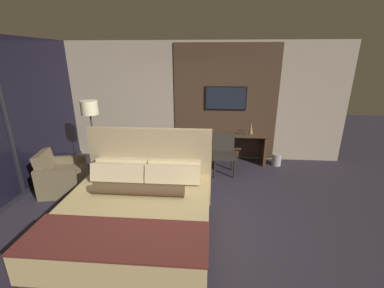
{
  "coord_description": "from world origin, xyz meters",
  "views": [
    {
      "loc": [
        0.47,
        -3.55,
        2.47
      ],
      "look_at": [
        0.12,
        0.86,
        0.94
      ],
      "focal_mm": 24.0,
      "sensor_mm": 36.0,
      "label": 1
    }
  ],
  "objects_px": {
    "desk_chair": "(224,150)",
    "waste_bin": "(276,160)",
    "desk": "(224,142)",
    "vase_tall": "(251,128)",
    "floor_lamp": "(90,114)",
    "bed": "(137,214)",
    "book": "(243,133)",
    "armchair_by_window": "(62,177)",
    "tv": "(226,98)"
  },
  "relations": [
    {
      "from": "bed",
      "to": "book",
      "type": "height_order",
      "value": "bed"
    },
    {
      "from": "bed",
      "to": "armchair_by_window",
      "type": "relative_size",
      "value": 2.38
    },
    {
      "from": "tv",
      "to": "vase_tall",
      "type": "height_order",
      "value": "tv"
    },
    {
      "from": "book",
      "to": "waste_bin",
      "type": "height_order",
      "value": "book"
    },
    {
      "from": "desk_chair",
      "to": "floor_lamp",
      "type": "relative_size",
      "value": 0.54
    },
    {
      "from": "book",
      "to": "waste_bin",
      "type": "distance_m",
      "value": 1.03
    },
    {
      "from": "bed",
      "to": "vase_tall",
      "type": "height_order",
      "value": "bed"
    },
    {
      "from": "book",
      "to": "desk_chair",
      "type": "bearing_deg",
      "value": -129.01
    },
    {
      "from": "desk",
      "to": "book",
      "type": "distance_m",
      "value": 0.49
    },
    {
      "from": "vase_tall",
      "to": "book",
      "type": "height_order",
      "value": "vase_tall"
    },
    {
      "from": "bed",
      "to": "floor_lamp",
      "type": "distance_m",
      "value": 2.6
    },
    {
      "from": "floor_lamp",
      "to": "book",
      "type": "height_order",
      "value": "floor_lamp"
    },
    {
      "from": "armchair_by_window",
      "to": "book",
      "type": "xyz_separation_m",
      "value": [
        3.55,
        1.64,
        0.47
      ]
    },
    {
      "from": "desk_chair",
      "to": "armchair_by_window",
      "type": "xyz_separation_m",
      "value": [
        -3.09,
        -1.08,
        -0.24
      ]
    },
    {
      "from": "armchair_by_window",
      "to": "desk",
      "type": "bearing_deg",
      "value": -73.15
    },
    {
      "from": "vase_tall",
      "to": "book",
      "type": "xyz_separation_m",
      "value": [
        -0.19,
        -0.04,
        -0.11
      ]
    },
    {
      "from": "bed",
      "to": "floor_lamp",
      "type": "relative_size",
      "value": 1.29
    },
    {
      "from": "desk_chair",
      "to": "book",
      "type": "bearing_deg",
      "value": 47.9
    },
    {
      "from": "desk",
      "to": "vase_tall",
      "type": "distance_m",
      "value": 0.71
    },
    {
      "from": "bed",
      "to": "tv",
      "type": "relative_size",
      "value": 2.16
    },
    {
      "from": "book",
      "to": "armchair_by_window",
      "type": "bearing_deg",
      "value": -155.14
    },
    {
      "from": "floor_lamp",
      "to": "vase_tall",
      "type": "height_order",
      "value": "floor_lamp"
    },
    {
      "from": "desk",
      "to": "bed",
      "type": "bearing_deg",
      "value": -114.77
    },
    {
      "from": "tv",
      "to": "waste_bin",
      "type": "relative_size",
      "value": 3.46
    },
    {
      "from": "vase_tall",
      "to": "book",
      "type": "bearing_deg",
      "value": -169.28
    },
    {
      "from": "tv",
      "to": "armchair_by_window",
      "type": "distance_m",
      "value": 3.86
    },
    {
      "from": "desk_chair",
      "to": "book",
      "type": "distance_m",
      "value": 0.76
    },
    {
      "from": "desk_chair",
      "to": "book",
      "type": "height_order",
      "value": "desk_chair"
    },
    {
      "from": "armchair_by_window",
      "to": "vase_tall",
      "type": "xyz_separation_m",
      "value": [
        3.74,
        1.68,
        0.58
      ]
    },
    {
      "from": "desk",
      "to": "vase_tall",
      "type": "bearing_deg",
      "value": -1.06
    },
    {
      "from": "vase_tall",
      "to": "book",
      "type": "relative_size",
      "value": 0.98
    },
    {
      "from": "waste_bin",
      "to": "floor_lamp",
      "type": "bearing_deg",
      "value": -168.29
    },
    {
      "from": "bed",
      "to": "desk_chair",
      "type": "relative_size",
      "value": 2.39
    },
    {
      "from": "desk_chair",
      "to": "tv",
      "type": "bearing_deg",
      "value": 83.96
    },
    {
      "from": "armchair_by_window",
      "to": "waste_bin",
      "type": "relative_size",
      "value": 3.14
    },
    {
      "from": "desk",
      "to": "vase_tall",
      "type": "xyz_separation_m",
      "value": [
        0.61,
        -0.01,
        0.36
      ]
    },
    {
      "from": "desk_chair",
      "to": "floor_lamp",
      "type": "xyz_separation_m",
      "value": [
        -2.73,
        -0.35,
        0.84
      ]
    },
    {
      "from": "armchair_by_window",
      "to": "vase_tall",
      "type": "height_order",
      "value": "vase_tall"
    },
    {
      "from": "tv",
      "to": "floor_lamp",
      "type": "xyz_separation_m",
      "value": [
        -2.77,
        -1.15,
        -0.17
      ]
    },
    {
      "from": "bed",
      "to": "vase_tall",
      "type": "bearing_deg",
      "value": 55.97
    },
    {
      "from": "book",
      "to": "desk",
      "type": "bearing_deg",
      "value": 173.43
    },
    {
      "from": "bed",
      "to": "waste_bin",
      "type": "xyz_separation_m",
      "value": [
        2.57,
        2.75,
        -0.22
      ]
    },
    {
      "from": "desk_chair",
      "to": "vase_tall",
      "type": "distance_m",
      "value": 0.95
    },
    {
      "from": "floor_lamp",
      "to": "book",
      "type": "relative_size",
      "value": 6.33
    },
    {
      "from": "desk_chair",
      "to": "waste_bin",
      "type": "xyz_separation_m",
      "value": [
        1.28,
        0.48,
        -0.38
      ]
    },
    {
      "from": "armchair_by_window",
      "to": "tv",
      "type": "bearing_deg",
      "value": -70.52
    },
    {
      "from": "desk",
      "to": "desk_chair",
      "type": "height_order",
      "value": "desk_chair"
    },
    {
      "from": "desk",
      "to": "armchair_by_window",
      "type": "relative_size",
      "value": 2.2
    },
    {
      "from": "desk_chair",
      "to": "book",
      "type": "relative_size",
      "value": 3.41
    },
    {
      "from": "bed",
      "to": "desk_chair",
      "type": "bearing_deg",
      "value": 60.42
    }
  ]
}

